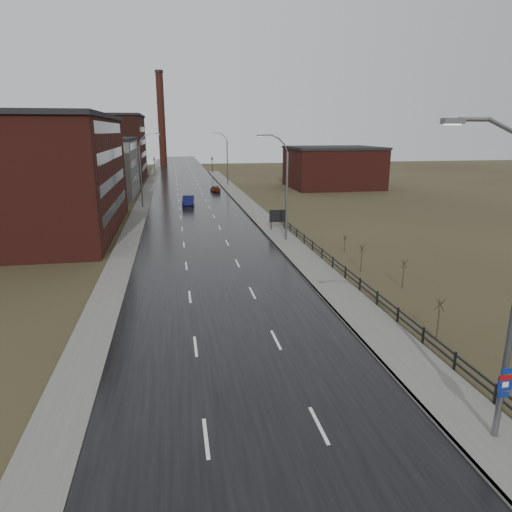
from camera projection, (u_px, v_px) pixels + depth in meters
name	position (u px, v px, depth m)	size (l,w,h in m)	color
ground	(288.00, 512.00, 14.45)	(320.00, 320.00, 0.00)	#2D2819
road	(195.00, 208.00, 71.37)	(14.00, 300.00, 0.06)	black
sidewalk_right	(286.00, 242.00, 49.11)	(3.20, 180.00, 0.18)	#595651
curb_right	(272.00, 243.00, 48.85)	(0.16, 180.00, 0.18)	slate
sidewalk_left	(141.00, 209.00, 69.96)	(2.40, 260.00, 0.12)	#595651
warehouse_near	(13.00, 176.00, 51.76)	(22.44, 28.56, 13.50)	#471914
warehouse_mid	(90.00, 167.00, 83.98)	(16.32, 20.40, 10.50)	slate
warehouse_far	(89.00, 147.00, 110.93)	(26.52, 24.48, 15.50)	#331611
building_right	(333.00, 167.00, 96.31)	(18.36, 16.32, 8.50)	#471914
smokestack	(161.00, 119.00, 151.64)	(2.70, 2.70, 30.70)	#331611
streetlight_main	(509.00, 294.00, 16.18)	(3.91, 0.29, 12.11)	slate
streetlight_right_mid	(284.00, 188.00, 48.51)	(3.36, 0.28, 11.35)	slate
streetlight_left	(142.00, 170.00, 70.41)	(3.36, 0.28, 11.35)	slate
streetlight_right_far	(226.00, 158.00, 99.75)	(3.36, 0.28, 11.35)	slate
guardrail	(364.00, 286.00, 33.40)	(0.10, 53.05, 1.10)	black
shrub_c	(439.00, 318.00, 26.10)	(0.60, 0.63, 2.52)	#382D23
shrub_d	(403.00, 273.00, 34.68)	(0.54, 0.57, 2.29)	#382D23
shrub_e	(362.00, 257.00, 38.82)	(0.57, 0.60, 2.40)	#382D23
shrub_f	(345.00, 243.00, 45.40)	(0.40, 0.42, 1.65)	#382D23
billboard	(278.00, 217.00, 54.73)	(2.12, 0.17, 2.56)	black
traffic_light_left	(154.00, 157.00, 125.72)	(0.58, 2.73, 5.30)	black
traffic_light_right	(212.00, 157.00, 128.46)	(0.58, 2.73, 5.30)	black
car_near	(188.00, 201.00, 72.65)	(1.74, 5.00, 1.65)	#0B0D37
car_far	(215.00, 189.00, 89.65)	(1.52, 3.78, 1.29)	#54210E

